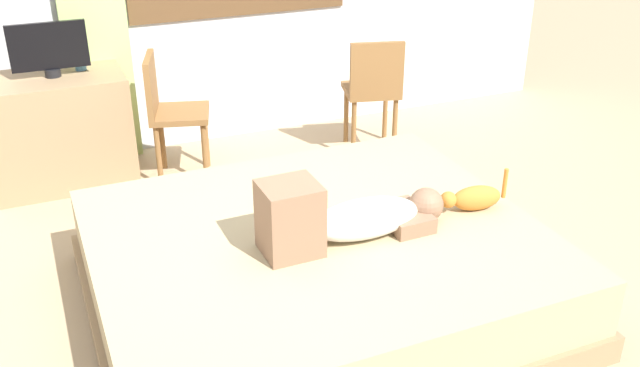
{
  "coord_description": "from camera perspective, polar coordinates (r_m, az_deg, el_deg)",
  "views": [
    {
      "loc": [
        -1.03,
        -2.75,
        2.15
      ],
      "look_at": [
        0.23,
        0.2,
        0.57
      ],
      "focal_mm": 40.12,
      "sensor_mm": 36.0,
      "label": 1
    }
  ],
  "objects": [
    {
      "name": "tv_monitor",
      "position": [
        4.9,
        -20.83,
        10.01
      ],
      "size": [
        0.48,
        0.1,
        0.35
      ],
      "color": "black",
      "rests_on": "desk"
    },
    {
      "name": "chair_spare",
      "position": [
        5.19,
        4.27,
        7.69
      ],
      "size": [
        0.46,
        0.46,
        0.86
      ],
      "color": "brown",
      "rests_on": "ground"
    },
    {
      "name": "ground_plane",
      "position": [
        3.64,
        -2.2,
        -10.07
      ],
      "size": [
        16.0,
        16.0,
        0.0
      ],
      "primitive_type": "plane",
      "color": "tan"
    },
    {
      "name": "cup",
      "position": [
        5.02,
        -18.59,
        9.13
      ],
      "size": [
        0.07,
        0.07,
        0.1
      ],
      "primitive_type": "cylinder",
      "color": "teal",
      "rests_on": "desk"
    },
    {
      "name": "desk",
      "position": [
        5.07,
        -20.05,
        4.0
      ],
      "size": [
        0.9,
        0.56,
        0.74
      ],
      "color": "#997A56",
      "rests_on": "ground"
    },
    {
      "name": "chair_by_desk",
      "position": [
        4.88,
        -11.99,
        5.96
      ],
      "size": [
        0.47,
        0.47,
        0.86
      ],
      "color": "brown",
      "rests_on": "ground"
    },
    {
      "name": "cat",
      "position": [
        3.69,
        12.12,
        -1.13
      ],
      "size": [
        0.36,
        0.15,
        0.21
      ],
      "color": "#C67A2D",
      "rests_on": "bed"
    },
    {
      "name": "person_lying",
      "position": [
        3.34,
        2.11,
        -2.7
      ],
      "size": [
        0.94,
        0.28,
        0.34
      ],
      "color": "silver",
      "rests_on": "bed"
    },
    {
      "name": "bed",
      "position": [
        3.56,
        -0.21,
        -6.88
      ],
      "size": [
        2.17,
        1.9,
        0.42
      ],
      "color": "#997A56",
      "rests_on": "ground"
    }
  ]
}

